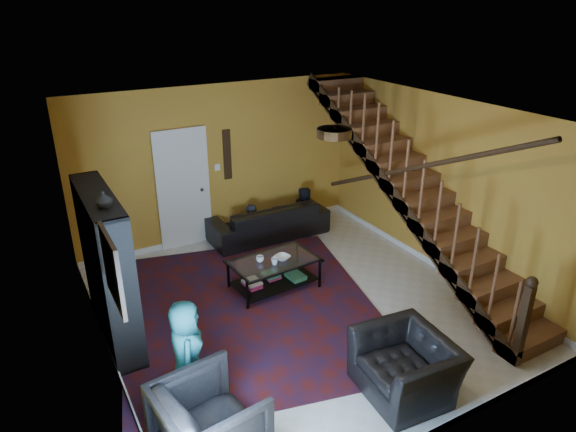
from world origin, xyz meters
name	(u,v)px	position (x,y,z in m)	size (l,w,h in m)	color
floor	(297,306)	(0.00, 0.00, 0.00)	(5.50, 5.50, 0.00)	beige
room	(179,285)	(-1.33, 1.33, 0.05)	(5.50, 5.50, 5.50)	#AC6E26
staircase	(417,191)	(2.12, 0.00, 1.40)	(0.95, 5.02, 3.18)	brown
bookshelf	(109,270)	(-2.40, 0.60, 0.96)	(0.35, 1.80, 2.00)	black
door	(184,191)	(-0.70, 2.73, 1.02)	(0.82, 0.05, 2.05)	silver
framed_picture	(112,270)	(-2.57, -0.90, 1.75)	(0.04, 0.74, 0.74)	maroon
wall_hanging	(227,155)	(0.15, 2.73, 1.55)	(0.14, 0.03, 0.90)	black
ceiling_fixture	(334,133)	(0.00, -0.80, 2.74)	(0.40, 0.40, 0.10)	#3F2814
rug	(249,309)	(-0.64, 0.25, 0.01)	(3.50, 4.00, 0.02)	#400F0B
sofa	(268,220)	(0.73, 2.30, 0.32)	(2.20, 0.86, 0.64)	black
armchair_left	(210,424)	(-2.05, -1.88, 0.42)	(0.90, 0.93, 0.84)	black
armchair_right	(406,366)	(0.20, -2.09, 0.34)	(1.05, 0.92, 0.69)	black
person_adult_a	(251,233)	(0.39, 2.35, 0.12)	(0.42, 0.27, 1.14)	black
person_adult_b	(303,218)	(1.50, 2.35, 0.18)	(0.61, 0.48, 1.26)	black
person_child	(187,351)	(-1.95, -0.98, 0.61)	(0.60, 0.39, 1.22)	#185E5B
coffee_table	(274,272)	(-0.05, 0.61, 0.28)	(1.33, 0.85, 0.49)	black
cup_a	(260,259)	(-0.25, 0.66, 0.53)	(0.12, 0.12, 0.09)	#999999
cup_b	(275,261)	(-0.10, 0.48, 0.54)	(0.11, 0.11, 0.10)	#999999
bowl	(282,258)	(0.07, 0.56, 0.52)	(0.23, 0.23, 0.06)	#999999
vase	(104,199)	(-2.41, 0.10, 2.10)	(0.18, 0.18, 0.19)	#999999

